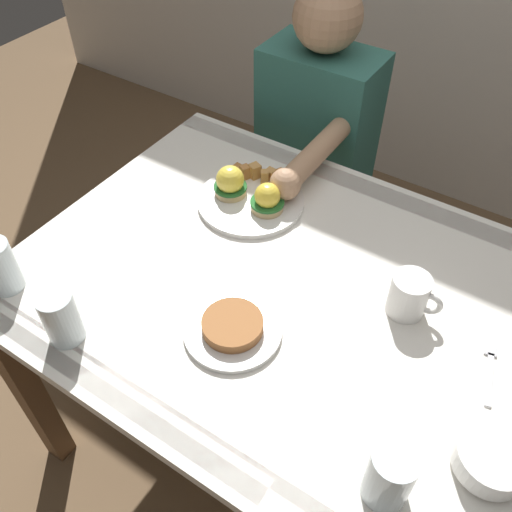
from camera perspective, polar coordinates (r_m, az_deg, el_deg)
The scene contains 11 objects.
ground_plane at distance 1.82m, azimuth 2.50°, elevation -18.53°, with size 6.00×6.00×0.00m, color brown.
dining_table at distance 1.27m, azimuth 3.40°, elevation -6.16°, with size 1.20×0.90×0.74m.
eggs_benedict_plate at distance 1.37m, azimuth -0.61°, elevation 6.49°, with size 0.27×0.27×0.09m.
fruit_bowl at distance 1.02m, azimuth 23.40°, elevation -19.03°, with size 0.12×0.12×0.05m.
coffee_mug at distance 1.15m, azimuth 15.82°, elevation -3.92°, with size 0.11×0.08×0.09m.
fork at distance 1.15m, azimuth 23.26°, elevation -10.80°, with size 0.05×0.15×0.00m.
water_glass_near at distance 0.93m, azimuth 13.72°, elevation -21.64°, with size 0.08×0.08×0.12m.
water_glass_far at distance 1.13m, azimuth -19.67°, elevation -6.32°, with size 0.07×0.07×0.12m.
water_glass_extra at distance 1.27m, azimuth -25.13°, elevation -1.27°, with size 0.07×0.07×0.12m.
side_plate at distance 1.10m, azimuth -2.46°, elevation -7.53°, with size 0.20×0.20×0.04m.
diner_person at distance 1.75m, azimuth 5.94°, elevation 11.30°, with size 0.34×0.54×1.14m.
Camera 1 is at (0.36, -0.69, 1.64)m, focal length 38.17 mm.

